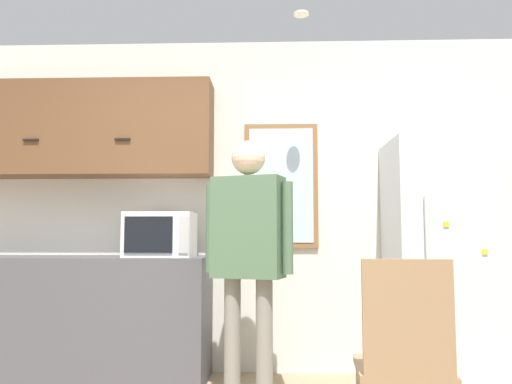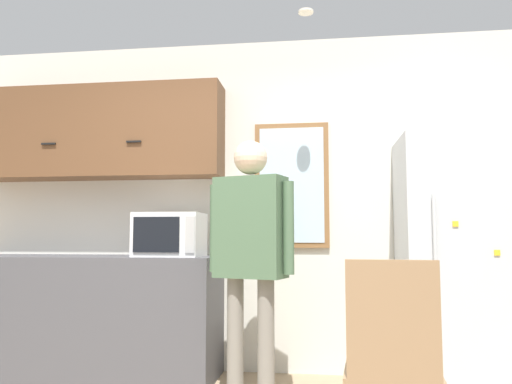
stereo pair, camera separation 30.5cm
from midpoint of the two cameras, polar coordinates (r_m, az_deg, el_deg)
The scene contains 9 objects.
back_wall at distance 4.11m, azimuth -4.65°, elevation -1.23°, with size 6.00×0.06×2.70m.
counter at distance 4.12m, azimuth -22.40°, elevation -13.27°, with size 2.03×0.64×0.92m.
upper_cabinets at distance 4.30m, azimuth -20.88°, elevation 6.68°, with size 2.03×0.35×0.75m.
microwave at distance 3.81m, azimuth -13.12°, elevation -4.77°, with size 0.49×0.39×0.33m.
person at distance 3.30m, azimuth -3.55°, elevation -5.50°, with size 0.59×0.35×1.71m.
refrigerator at distance 3.86m, azimuth 18.23°, elevation -7.56°, with size 0.72×0.69×1.78m.
chair at distance 2.52m, azimuth 13.19°, elevation -17.58°, with size 0.48×0.48×0.97m.
window at distance 4.05m, azimuth 0.73°, elevation 0.78°, with size 0.60×0.05×1.01m.
ceiling_light at distance 3.83m, azimuth 2.79°, elevation 19.71°, with size 0.11×0.11×0.01m.
Camera 1 is at (0.32, -2.04, 1.07)m, focal length 35.00 mm.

